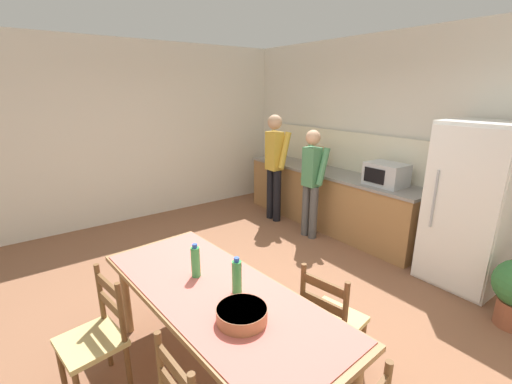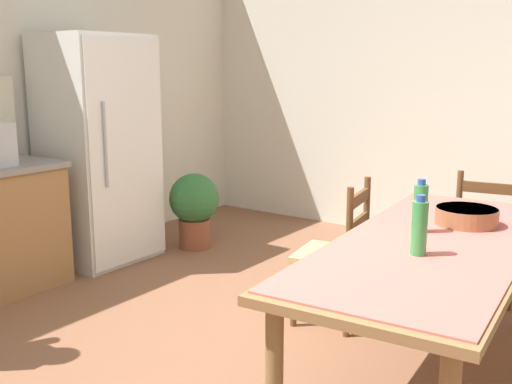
% 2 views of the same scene
% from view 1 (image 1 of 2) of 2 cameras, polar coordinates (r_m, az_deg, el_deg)
% --- Properties ---
extents(ground_plane, '(8.32, 8.32, 0.00)m').
position_cam_1_polar(ground_plane, '(3.77, -0.56, -17.98)').
color(ground_plane, brown).
extents(wall_back, '(6.52, 0.12, 2.90)m').
position_cam_1_polar(wall_back, '(5.17, 24.28, 7.57)').
color(wall_back, silver).
rests_on(wall_back, ground).
extents(wall_left, '(0.12, 5.20, 2.90)m').
position_cam_1_polar(wall_left, '(6.09, -19.11, 9.31)').
color(wall_left, silver).
rests_on(wall_left, ground).
extents(kitchen_counter, '(3.21, 0.66, 0.91)m').
position_cam_1_polar(kitchen_counter, '(5.63, 11.76, -1.02)').
color(kitchen_counter, '#9E7042').
rests_on(kitchen_counter, ground).
extents(counter_splashback, '(3.17, 0.03, 0.60)m').
position_cam_1_polar(counter_splashback, '(5.69, 14.34, 6.79)').
color(counter_splashback, '#EFE8CB').
rests_on(counter_splashback, kitchen_counter).
extents(refrigerator, '(0.78, 0.73, 1.84)m').
position_cam_1_polar(refrigerator, '(4.42, 32.22, -2.03)').
color(refrigerator, white).
rests_on(refrigerator, ground).
extents(microwave, '(0.50, 0.39, 0.30)m').
position_cam_1_polar(microwave, '(4.87, 20.87, 2.77)').
color(microwave, '#B2B7BC').
rests_on(microwave, kitchen_counter).
extents(paper_bag, '(0.24, 0.16, 0.36)m').
position_cam_1_polar(paper_bag, '(5.65, 9.69, 5.78)').
color(paper_bag, tan).
rests_on(paper_bag, kitchen_counter).
extents(dining_table, '(2.21, 1.01, 0.77)m').
position_cam_1_polar(dining_table, '(2.60, -6.60, -17.48)').
color(dining_table, olive).
rests_on(dining_table, ground).
extents(bottle_near_centre, '(0.07, 0.07, 0.27)m').
position_cam_1_polar(bottle_near_centre, '(2.70, -10.04, -11.32)').
color(bottle_near_centre, green).
rests_on(bottle_near_centre, dining_table).
extents(bottle_off_centre, '(0.07, 0.07, 0.27)m').
position_cam_1_polar(bottle_off_centre, '(2.47, -3.21, -13.84)').
color(bottle_off_centre, green).
rests_on(bottle_off_centre, dining_table).
extents(serving_bowl, '(0.32, 0.32, 0.09)m').
position_cam_1_polar(serving_bowl, '(2.25, -2.38, -19.57)').
color(serving_bowl, '#9E6642').
rests_on(serving_bowl, dining_table).
extents(chair_side_near_left, '(0.48, 0.46, 0.91)m').
position_cam_1_polar(chair_side_near_left, '(2.89, -25.13, -21.19)').
color(chair_side_near_left, brown).
rests_on(chair_side_near_left, ground).
extents(chair_side_far_right, '(0.48, 0.47, 0.91)m').
position_cam_1_polar(chair_side_far_right, '(2.87, 12.35, -20.14)').
color(chair_side_far_right, brown).
rests_on(chair_side_far_right, ground).
extents(person_at_sink, '(0.44, 0.30, 1.76)m').
position_cam_1_polar(person_at_sink, '(5.64, 3.13, 4.94)').
color(person_at_sink, black).
rests_on(person_at_sink, ground).
extents(person_at_counter, '(0.40, 0.28, 1.60)m').
position_cam_1_polar(person_at_counter, '(5.02, 9.25, 2.21)').
color(person_at_counter, '#4C4C4C').
rests_on(person_at_counter, ground).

